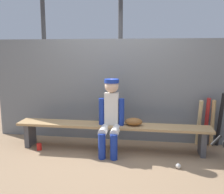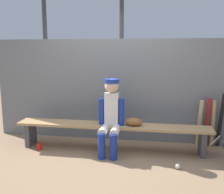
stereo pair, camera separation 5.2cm
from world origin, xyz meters
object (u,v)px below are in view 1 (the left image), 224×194
bat_aluminum_red (207,122)px  player_seated (111,114)px  bat_wood_natural (199,123)px  baseball_glove (134,122)px  cup_on_ground (39,147)px  bat_wood_tan (212,123)px  bat_aluminum_black (220,120)px  cup_on_bench (115,121)px  dugout_bench (112,129)px  scoreboard (83,2)px  baseball (178,166)px

bat_aluminum_red → player_seated: bearing=-161.6°
bat_wood_natural → bat_aluminum_red: bearing=15.9°
baseball_glove → cup_on_ground: (-1.53, -0.19, -0.44)m
baseball_glove → cup_on_ground: size_ratio=2.55×
player_seated → bat_wood_natural: size_ratio=1.44×
bat_aluminum_red → bat_wood_tan: size_ratio=1.04×
bat_wood_tan → bat_aluminum_black: size_ratio=0.85×
baseball_glove → cup_on_bench: 0.30m
bat_wood_natural → cup_on_ground: bat_wood_natural is taller
dugout_bench → player_seated: 0.30m
player_seated → bat_wood_natural: (1.43, 0.48, -0.22)m
bat_wood_natural → scoreboard: (-2.29, 1.30, 2.23)m
bat_aluminum_red → cup_on_bench: size_ratio=7.62×
cup_on_ground → bat_wood_tan: bearing=11.7°
bat_wood_tan → cup_on_bench: bearing=-167.0°
bat_wood_natural → bat_wood_tan: 0.22m
baseball_glove → bat_aluminum_black: 1.46m
dugout_bench → cup_on_ground: dugout_bench is taller
bat_wood_natural → scoreboard: scoreboard is taller
baseball → cup_on_ground: (-2.18, 0.36, 0.02)m
baseball → cup_on_ground: cup_on_ground is taller
cup_on_ground → bat_wood_natural: bearing=12.3°
player_seated → baseball: 1.25m
dugout_bench → baseball: (1.01, -0.55, -0.31)m
baseball → bat_aluminum_red: bearing=60.5°
bat_wood_tan → cup_on_ground: (-2.82, -0.59, -0.35)m
scoreboard → player_seated: bearing=-64.0°
bat_wood_tan → cup_on_ground: bearing=-168.3°
bat_wood_tan → cup_on_bench: (-1.59, -0.37, 0.08)m
baseball → scoreboard: bearing=130.2°
scoreboard → baseball_glove: bearing=-53.9°
bat_wood_natural → cup_on_bench: size_ratio=7.41×
bat_aluminum_black → cup_on_ground: bat_aluminum_black is taller
bat_aluminum_black → baseball: bearing=-128.7°
baseball_glove → bat_aluminum_black: bearing=15.3°
baseball_glove → player_seated: bearing=-163.3°
dugout_bench → scoreboard: 2.96m
bat_aluminum_red → bat_aluminum_black: (0.21, -0.02, 0.05)m
player_seated → bat_wood_tan: 1.74m
player_seated → bat_aluminum_red: player_seated is taller
bat_aluminum_black → cup_on_bench: bat_aluminum_black is taller
dugout_bench → bat_aluminum_red: (1.55, 0.41, 0.07)m
player_seated → cup_on_bench: 0.20m
player_seated → bat_wood_tan: bearing=16.9°
bat_wood_natural → bat_wood_tan: (0.22, 0.02, 0.00)m
dugout_bench → bat_aluminum_red: size_ratio=3.74×
bat_aluminum_red → scoreboard: bearing=152.5°
dugout_bench → baseball: bearing=-28.6°
bat_wood_tan → cup_on_bench: size_ratio=7.35×
cup_on_ground → scoreboard: (0.31, 1.87, 2.58)m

